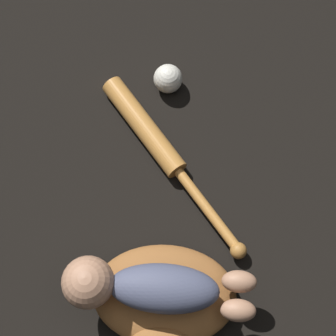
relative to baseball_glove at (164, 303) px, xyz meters
name	(u,v)px	position (x,y,z in m)	size (l,w,h in m)	color
ground_plane	(175,291)	(-0.01, -0.04, -0.04)	(6.00, 6.00, 0.00)	black
baseball_glove	(164,303)	(0.00, 0.00, 0.00)	(0.36, 0.32, 0.08)	#935B2D
baby_figure	(144,287)	(0.04, 0.00, 0.09)	(0.39, 0.21, 0.11)	#4C516B
baseball_bat	(157,143)	(0.16, -0.34, -0.02)	(0.47, 0.31, 0.05)	#C6843D
baseball	(168,79)	(0.20, -0.50, -0.01)	(0.07, 0.07, 0.07)	silver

